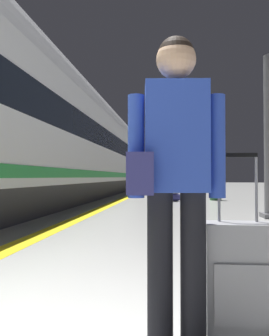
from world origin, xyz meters
The scene contains 8 objects.
safety_line_strip centered at (-0.77, 10.00, 0.00)m, with size 0.36×80.00×0.01m, color yellow.
tactile_edge_band centered at (-1.15, 10.00, 0.00)m, with size 0.73×80.00×0.01m, color slate.
high_speed_train centered at (-2.99, 7.85, 2.51)m, with size 2.94×35.89×4.97m.
traveller_foreground centered at (1.28, 0.70, 0.96)m, with size 0.53×0.30×1.65m.
rolling_suitcase_foreground centered at (1.65, 0.84, 0.35)m, with size 0.38×0.24×1.04m.
passenger_near centered at (1.03, 12.67, 0.93)m, with size 0.46×0.38×1.57m.
duffel_bag_near centered at (1.34, 12.51, 0.15)m, with size 0.44×0.26×0.36m.
waste_bin centered at (2.89, 13.30, 0.46)m, with size 0.46×0.46×0.91m.
Camera 1 is at (1.29, -1.28, 0.90)m, focal length 39.72 mm.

